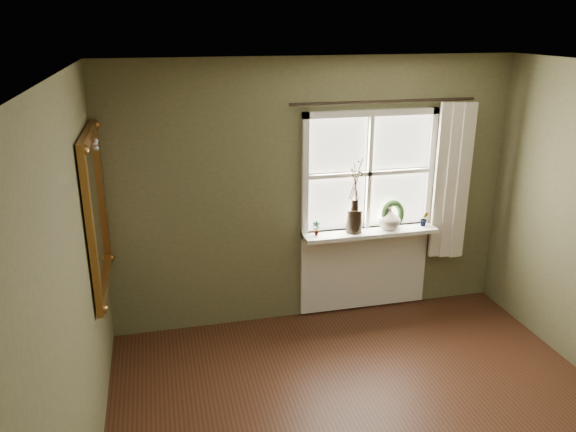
# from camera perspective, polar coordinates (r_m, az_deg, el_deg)

# --- Properties ---
(ceiling) EXTENTS (4.50, 4.50, 0.00)m
(ceiling) POSITION_cam_1_polar(r_m,az_deg,el_deg) (3.14, 14.73, 13.30)
(ceiling) COLOR silver
(ceiling) RESTS_ON ground
(wall_back) EXTENTS (4.00, 0.10, 2.60)m
(wall_back) POSITION_cam_1_polar(r_m,az_deg,el_deg) (5.51, 2.52, 2.39)
(wall_back) COLOR #616240
(wall_back) RESTS_ON ground
(wall_left) EXTENTS (0.10, 4.50, 2.60)m
(wall_left) POSITION_cam_1_polar(r_m,az_deg,el_deg) (3.24, -22.51, -11.77)
(wall_left) COLOR #616240
(wall_left) RESTS_ON ground
(window_frame) EXTENTS (1.36, 0.06, 1.24)m
(window_frame) POSITION_cam_1_polar(r_m,az_deg,el_deg) (5.57, 8.21, 4.32)
(window_frame) COLOR white
(window_frame) RESTS_ON wall_back
(window_sill) EXTENTS (1.36, 0.26, 0.04)m
(window_sill) POSITION_cam_1_polar(r_m,az_deg,el_deg) (5.65, 8.34, -1.66)
(window_sill) COLOR white
(window_sill) RESTS_ON wall_back
(window_apron) EXTENTS (1.36, 0.04, 0.88)m
(window_apron) POSITION_cam_1_polar(r_m,az_deg,el_deg) (5.91, 7.74, -5.28)
(window_apron) COLOR white
(window_apron) RESTS_ON ground
(dark_jug) EXTENTS (0.19, 0.19, 0.24)m
(dark_jug) POSITION_cam_1_polar(r_m,az_deg,el_deg) (5.54, 6.72, -0.47)
(dark_jug) COLOR black
(dark_jug) RESTS_ON window_sill
(cream_vase) EXTENTS (0.25, 0.25, 0.23)m
(cream_vase) POSITION_cam_1_polar(r_m,az_deg,el_deg) (5.67, 10.26, -0.21)
(cream_vase) COLOR beige
(cream_vase) RESTS_ON window_sill
(wreath) EXTENTS (0.32, 0.22, 0.30)m
(wreath) POSITION_cam_1_polar(r_m,az_deg,el_deg) (5.73, 10.59, -0.09)
(wreath) COLOR #24401C
(wreath) RESTS_ON window_sill
(potted_plant_left) EXTENTS (0.09, 0.08, 0.15)m
(potted_plant_left) POSITION_cam_1_polar(r_m,az_deg,el_deg) (5.44, 2.89, -1.25)
(potted_plant_left) COLOR #24401C
(potted_plant_left) RESTS_ON window_sill
(potted_plant_right) EXTENTS (0.10, 0.08, 0.15)m
(potted_plant_right) POSITION_cam_1_polar(r_m,az_deg,el_deg) (5.85, 13.68, -0.27)
(potted_plant_right) COLOR #24401C
(potted_plant_right) RESTS_ON window_sill
(curtain) EXTENTS (0.36, 0.12, 1.59)m
(curtain) POSITION_cam_1_polar(r_m,az_deg,el_deg) (5.87, 16.19, 3.36)
(curtain) COLOR beige
(curtain) RESTS_ON wall_back
(curtain_rod) EXTENTS (1.84, 0.03, 0.03)m
(curtain_rod) POSITION_cam_1_polar(r_m,az_deg,el_deg) (5.42, 9.80, 11.39)
(curtain_rod) COLOR black
(curtain_rod) RESTS_ON wall_back
(gilt_mirror) EXTENTS (0.10, 1.10, 1.31)m
(gilt_mirror) POSITION_cam_1_polar(r_m,az_deg,el_deg) (4.71, -18.91, 0.43)
(gilt_mirror) COLOR white
(gilt_mirror) RESTS_ON wall_left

